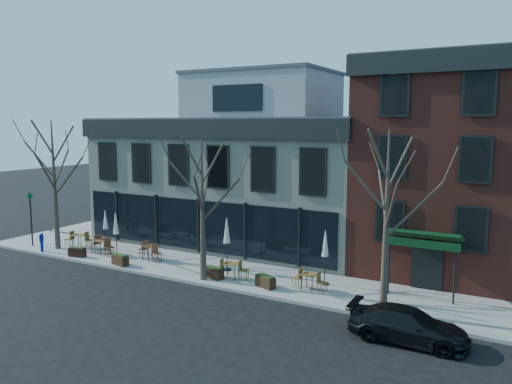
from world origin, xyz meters
The scene contains 24 objects.
ground centered at (0.00, 0.00, 0.00)m, with size 120.00×120.00×0.00m, color black.
sidewalk_front centered at (3.25, -2.15, 0.07)m, with size 33.50×4.70×0.15m, color gray.
sidewalk_side centered at (-11.25, 6.00, 0.07)m, with size 4.50×12.00×0.15m, color gray.
corner_building centered at (0.07, 5.07, 4.72)m, with size 18.39×10.39×11.10m.
red_brick_building centered at (13.00, 4.98, 5.64)m, with size 8.20×11.78×11.18m.
tree_corner centered at (-8.49, -3.20, 4.25)m, with size 3.93×3.98×7.92m.
tree_mid centered at (3.01, -3.90, 3.79)m, with size 3.50×3.55×7.04m.
tree_right centered at (12.01, -3.90, 4.02)m, with size 3.72×3.77×7.48m.
sign_pole centered at (-10.50, -3.50, 2.07)m, with size 0.50×0.10×3.40m.
parked_sedan centered at (13.44, -5.95, 0.62)m, with size 1.74×4.28×1.24m, color black.
call_box centered at (-8.69, -4.20, 0.77)m, with size 0.24×0.23×1.17m.
cafe_set_0 centered at (-7.50, -2.36, 0.67)m, with size 1.98×0.97×1.02m.
cafe_set_1 centered at (-5.08, -2.79, 0.69)m, with size 2.05×0.96×1.05m.
cafe_set_2 centered at (-1.77, -2.38, 0.66)m, with size 1.92×0.97×0.99m.
cafe_set_4 centered at (4.14, -3.11, 0.64)m, with size 1.88×0.88×0.96m.
cafe_set_5 centered at (8.25, -2.80, 0.62)m, with size 1.77×0.75×0.92m.
umbrella_0 centered at (-5.72, -1.87, 1.87)m, with size 0.39×0.39×2.43m.
umbrella_1 centered at (-3.82, -2.91, 1.98)m, with size 0.42×0.42×2.60m.
umbrella_3 centered at (3.21, -2.03, 2.13)m, with size 0.45×0.45×2.81m.
umbrella_4 centered at (8.58, -1.69, 2.01)m, with size 0.42×0.42×2.64m.
planter_0 centered at (-5.90, -3.97, 0.43)m, with size 1.05×0.59×0.56m.
planter_1 centered at (-2.44, -4.05, 0.45)m, with size 1.13×0.64×0.60m.
planter_2 centered at (3.34, -3.50, 0.44)m, with size 1.09×0.64×0.57m.
planter_3 centered at (6.30, -3.50, 0.44)m, with size 1.13×0.77×0.59m.
Camera 1 is at (16.99, -23.65, 7.84)m, focal length 35.00 mm.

